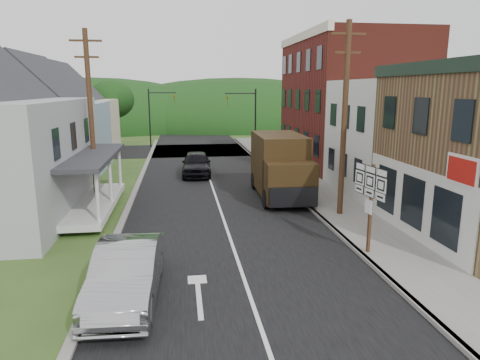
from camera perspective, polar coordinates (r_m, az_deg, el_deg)
name	(u,v)px	position (r m, az deg, el deg)	size (l,w,h in m)	color
ground	(233,248)	(16.67, -0.89, -9.11)	(120.00, 120.00, 0.00)	#2D4719
road	(213,189)	(26.20, -3.61, -1.23)	(9.00, 90.00, 0.02)	black
cross_road	(200,150)	(42.89, -5.40, 3.98)	(60.00, 9.00, 0.02)	black
sidewalk_right	(316,192)	(25.40, 10.14, -1.65)	(2.80, 55.00, 0.15)	slate
curb_right	(294,193)	(25.02, 7.20, -1.76)	(0.20, 55.00, 0.15)	slate
curb_left	(132,199)	(24.33, -14.23, -2.48)	(0.30, 55.00, 0.12)	slate
storefront_white	(412,138)	(26.61, 21.91, 5.24)	(8.00, 7.00, 6.50)	silver
storefront_red	(349,102)	(35.03, 14.37, 10.06)	(8.00, 12.00, 10.00)	#5E1F16
house_blue	(52,122)	(33.75, -23.81, 7.12)	(7.14, 8.16, 7.28)	#7E9CAC
house_cream	(74,114)	(42.58, -21.24, 8.16)	(7.14, 8.16, 7.28)	beige
utility_pole_right	(344,119)	(20.41, 13.74, 7.90)	(1.60, 0.26, 9.00)	#472D19
utility_pole_left	(91,115)	(23.91, -19.26, 8.14)	(1.60, 0.26, 9.00)	#472D19
traffic_signal_right	(248,114)	(39.48, 1.06, 8.81)	(2.87, 0.20, 6.00)	black
traffic_signal_left	(156,111)	(46.04, -11.12, 9.06)	(2.87, 0.20, 6.00)	black
tree_left_d	(111,99)	(47.96, -16.79, 10.24)	(4.80, 4.80, 6.94)	#382616
forested_ridge	(191,126)	(70.71, -6.49, 7.15)	(90.00, 30.00, 16.00)	black
silver_sedan	(127,273)	(13.01, -14.83, -11.93)	(1.75, 5.01, 1.65)	#9E9EA2
dark_sedan	(196,164)	(30.33, -5.83, 2.18)	(1.97, 4.90, 1.67)	black
delivery_van	(281,166)	(23.96, 5.44, 1.82)	(2.76, 6.35, 3.51)	black
route_sign_cluster	(370,196)	(15.99, 16.98, -2.06)	(0.36, 1.86, 3.27)	#472D19
warning_sign	(317,178)	(21.66, 10.23, 0.21)	(0.11, 0.65, 2.33)	black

